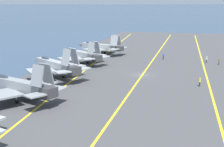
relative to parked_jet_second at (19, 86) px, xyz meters
The scene contains 13 objects.
ground_plane 29.53m from the parked_jet_second, 34.56° to the right, with size 2000.00×2000.00×0.00m, color #2D425B.
carrier_deck 29.51m from the parked_jet_second, 34.56° to the right, with size 193.59×49.86×0.40m, color #424244.
deck_stripe_foul_line 38.92m from the parked_jet_second, 51.46° to the right, with size 174.23×0.36×0.01m, color yellow.
deck_stripe_centerline 29.49m from the parked_jet_second, 34.56° to the right, with size 174.23×0.36×0.01m, color yellow.
deck_stripe_edge_line 24.51m from the parked_jet_second, ahead, with size 174.23×0.36×0.01m, color yellow.
parked_jet_second is the anchor object (origin of this frame).
parked_jet_third 16.54m from the parked_jet_second, ahead, with size 13.50×15.71×6.92m.
parked_jet_fourth 33.27m from the parked_jet_second, ahead, with size 13.24×14.48×6.20m.
parked_jet_fifth 49.62m from the parked_jet_second, ahead, with size 12.07×16.55×6.03m.
crew_blue_vest 48.69m from the parked_jet_second, 23.38° to the right, with size 0.31×0.41×1.71m.
crew_brown_vest 52.39m from the parked_jet_second, 40.05° to the right, with size 0.26×0.38×1.76m.
crew_yellow_vest 33.27m from the parked_jet_second, 60.03° to the right, with size 0.42×0.33×1.75m.
crew_white_vest 52.09m from the parked_jet_second, 36.15° to the right, with size 0.46×0.45×1.72m.
Camera 1 is at (-73.04, -10.69, 16.81)m, focal length 55.00 mm.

